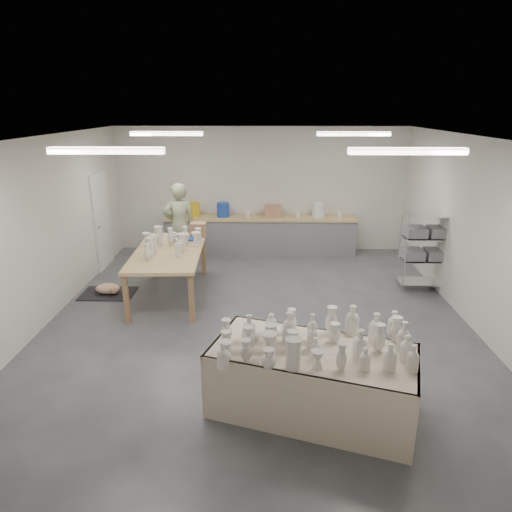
{
  "coord_description": "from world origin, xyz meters",
  "views": [
    {
      "loc": [
        0.12,
        -7.06,
        3.45
      ],
      "look_at": [
        -0.03,
        0.21,
        1.05
      ],
      "focal_mm": 32.0,
      "sensor_mm": 36.0,
      "label": 1
    }
  ],
  "objects_px": {
    "work_table": "(172,248)",
    "potter": "(179,226)",
    "red_stool": "(183,250)",
    "drying_table": "(313,376)"
  },
  "relations": [
    {
      "from": "work_table",
      "to": "potter",
      "type": "xyz_separation_m",
      "value": [
        -0.13,
        1.49,
        0.05
      ]
    },
    {
      "from": "red_stool",
      "to": "potter",
      "type": "bearing_deg",
      "value": -90.0
    },
    {
      "from": "drying_table",
      "to": "potter",
      "type": "xyz_separation_m",
      "value": [
        -2.44,
        5.03,
        0.49
      ]
    },
    {
      "from": "drying_table",
      "to": "red_stool",
      "type": "relative_size",
      "value": 6.34
    },
    {
      "from": "potter",
      "to": "red_stool",
      "type": "xyz_separation_m",
      "value": [
        -0.0,
        0.27,
        -0.63
      ]
    },
    {
      "from": "drying_table",
      "to": "work_table",
      "type": "height_order",
      "value": "work_table"
    },
    {
      "from": "work_table",
      "to": "potter",
      "type": "height_order",
      "value": "potter"
    },
    {
      "from": "potter",
      "to": "red_stool",
      "type": "relative_size",
      "value": 4.75
    },
    {
      "from": "work_table",
      "to": "potter",
      "type": "distance_m",
      "value": 1.49
    },
    {
      "from": "potter",
      "to": "red_stool",
      "type": "bearing_deg",
      "value": -106.04
    }
  ]
}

